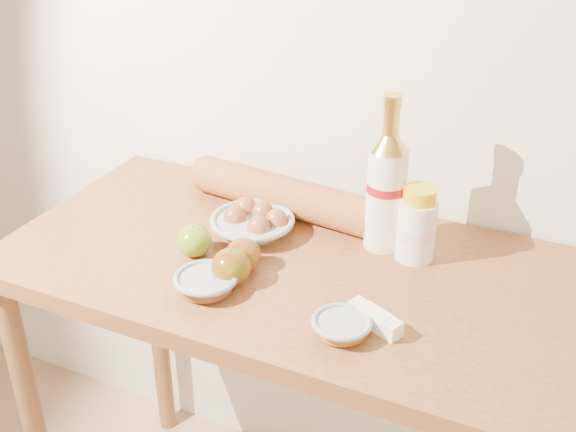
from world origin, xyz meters
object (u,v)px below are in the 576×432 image
object	(u,v)px
egg_bowl	(254,223)
baguette	(286,196)
table	(294,311)
bourbon_bottle	(386,188)
cream_bottle	(417,226)

from	to	relation	value
egg_bowl	baguette	distance (m)	0.12
table	baguette	bearing A→B (deg)	119.74
table	bourbon_bottle	size ratio (longest dim) A/B	3.65
bourbon_bottle	cream_bottle	xyz separation A→B (m)	(0.07, -0.02, -0.06)
bourbon_bottle	egg_bowl	xyz separation A→B (m)	(-0.27, -0.07, -0.11)
table	baguette	world-z (taller)	baguette
bourbon_bottle	egg_bowl	size ratio (longest dim) A/B	1.48
bourbon_bottle	cream_bottle	world-z (taller)	bourbon_bottle
table	egg_bowl	world-z (taller)	egg_bowl
bourbon_bottle	cream_bottle	distance (m)	0.10
bourbon_bottle	table	bearing A→B (deg)	-126.25
table	baguette	xyz separation A→B (m)	(-0.10, 0.18, 0.17)
bourbon_bottle	baguette	world-z (taller)	bourbon_bottle
table	baguette	size ratio (longest dim) A/B	2.28
table	egg_bowl	size ratio (longest dim) A/B	5.40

